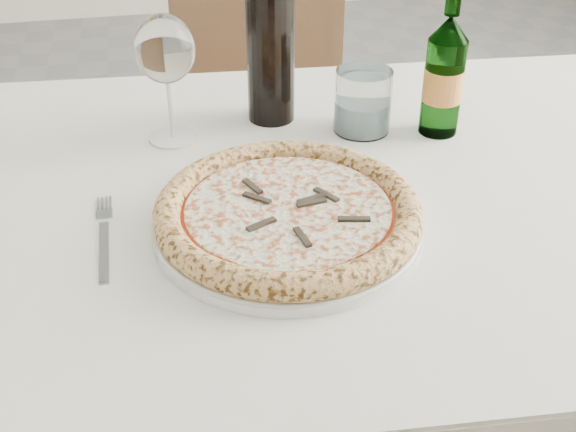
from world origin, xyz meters
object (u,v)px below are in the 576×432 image
dining_table (274,240)px  pizza (288,212)px  plate (288,223)px  tumbler (363,105)px  wine_bottle (270,41)px  wine_glass (165,52)px  chair_far (256,102)px  beer_bottle (444,76)px

dining_table → pizza: bearing=-90.0°
dining_table → plate: (0.00, -0.10, 0.10)m
plate → pizza: size_ratio=1.01×
pizza → tumbler: bearing=55.5°
dining_table → wine_bottle: size_ratio=4.95×
wine_glass → tumbler: (0.30, -0.03, -0.10)m
wine_glass → tumbler: bearing=-5.7°
pizza → wine_bottle: 0.34m
dining_table → chair_far: bearing=82.4°
wine_bottle → chair_far: bearing=83.5°
beer_bottle → wine_bottle: size_ratio=0.76×
wine_bottle → tumbler: bearing=-28.6°
wine_glass → beer_bottle: size_ratio=0.84×
chair_far → beer_bottle: (0.19, -0.65, 0.32)m
plate → wine_bottle: (0.04, 0.32, 0.12)m
wine_glass → wine_bottle: bearing=14.5°
pizza → wine_glass: wine_glass is taller
wine_glass → beer_bottle: 0.42m
dining_table → tumbler: 0.26m
beer_bottle → dining_table: bearing=-157.4°
chair_far → wine_bottle: (-0.06, -0.55, 0.35)m
dining_table → wine_bottle: bearing=79.9°
plate → wine_bottle: size_ratio=1.11×
beer_bottle → tumbler: bearing=165.5°
dining_table → tumbler: size_ratio=15.31×
pizza → tumbler: size_ratio=3.40×
plate → beer_bottle: size_ratio=1.46×
wine_bottle → beer_bottle: bearing=-22.4°
plate → tumbler: size_ratio=3.45×
pizza → tumbler: tumbler is taller
pizza → dining_table: bearing=90.0°
pizza → wine_bottle: wine_bottle is taller
plate → wine_glass: 0.33m
chair_far → wine_glass: (-0.23, -0.59, 0.37)m
wine_glass → chair_far: bearing=68.9°
chair_far → pizza: (-0.10, -0.87, 0.25)m
dining_table → plate: plate is taller
chair_far → plate: chair_far is taller
chair_far → beer_bottle: bearing=-74.0°
dining_table → wine_glass: wine_glass is taller
pizza → wine_bottle: size_ratio=1.10×
chair_far → tumbler: bearing=-83.6°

